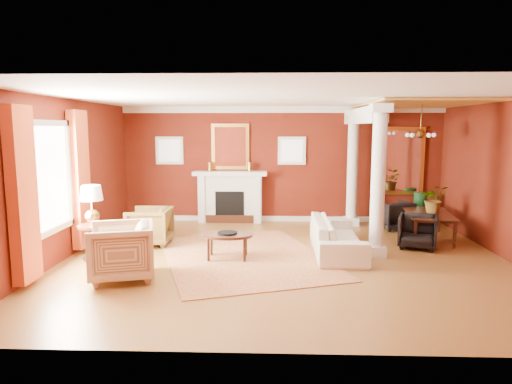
{
  "coord_description": "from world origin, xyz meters",
  "views": [
    {
      "loc": [
        -0.24,
        -8.05,
        2.37
      ],
      "look_at": [
        -0.55,
        0.6,
        1.15
      ],
      "focal_mm": 32.0,
      "sensor_mm": 36.0,
      "label": 1
    }
  ],
  "objects_px": {
    "armchair_leopard": "(150,224)",
    "dining_table": "(430,218)",
    "coffee_table": "(227,236)",
    "armchair_stripe": "(121,248)",
    "sofa": "(337,231)",
    "side_table": "(92,211)"
  },
  "relations": [
    {
      "from": "armchair_leopard",
      "to": "dining_table",
      "type": "distance_m",
      "value": 5.91
    },
    {
      "from": "coffee_table",
      "to": "armchair_stripe",
      "type": "bearing_deg",
      "value": -143.34
    },
    {
      "from": "sofa",
      "to": "dining_table",
      "type": "relative_size",
      "value": 1.37
    },
    {
      "from": "sofa",
      "to": "dining_table",
      "type": "height_order",
      "value": "dining_table"
    },
    {
      "from": "armchair_leopard",
      "to": "side_table",
      "type": "height_order",
      "value": "side_table"
    },
    {
      "from": "coffee_table",
      "to": "armchair_leopard",
      "type": "bearing_deg",
      "value": 150.1
    },
    {
      "from": "armchair_stripe",
      "to": "coffee_table",
      "type": "relative_size",
      "value": 1.07
    },
    {
      "from": "side_table",
      "to": "dining_table",
      "type": "height_order",
      "value": "side_table"
    },
    {
      "from": "sofa",
      "to": "coffee_table",
      "type": "xyz_separation_m",
      "value": [
        -2.05,
        -0.48,
        -0.01
      ]
    },
    {
      "from": "armchair_stripe",
      "to": "coffee_table",
      "type": "bearing_deg",
      "value": 111.55
    },
    {
      "from": "sofa",
      "to": "side_table",
      "type": "bearing_deg",
      "value": 98.0
    },
    {
      "from": "sofa",
      "to": "side_table",
      "type": "distance_m",
      "value": 4.53
    },
    {
      "from": "armchair_leopard",
      "to": "dining_table",
      "type": "bearing_deg",
      "value": 96.51
    },
    {
      "from": "sofa",
      "to": "dining_table",
      "type": "bearing_deg",
      "value": -60.58
    },
    {
      "from": "sofa",
      "to": "armchair_stripe",
      "type": "relative_size",
      "value": 2.25
    },
    {
      "from": "side_table",
      "to": "dining_table",
      "type": "relative_size",
      "value": 0.83
    },
    {
      "from": "armchair_leopard",
      "to": "dining_table",
      "type": "xyz_separation_m",
      "value": [
        5.87,
        0.68,
        0.03
      ]
    },
    {
      "from": "armchair_stripe",
      "to": "side_table",
      "type": "relative_size",
      "value": 0.73
    },
    {
      "from": "armchair_stripe",
      "to": "armchair_leopard",
      "type": "bearing_deg",
      "value": 168.34
    },
    {
      "from": "armchair_stripe",
      "to": "dining_table",
      "type": "bearing_deg",
      "value": 100.94
    },
    {
      "from": "armchair_leopard",
      "to": "coffee_table",
      "type": "distance_m",
      "value": 1.95
    },
    {
      "from": "side_table",
      "to": "dining_table",
      "type": "bearing_deg",
      "value": 14.74
    }
  ]
}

